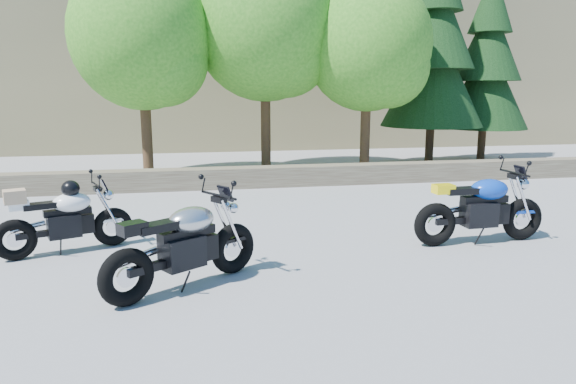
% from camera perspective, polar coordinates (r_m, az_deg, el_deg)
% --- Properties ---
extents(ground, '(90.00, 90.00, 0.00)m').
position_cam_1_polar(ground, '(7.63, -0.07, -7.04)').
color(ground, gray).
rests_on(ground, ground).
extents(stone_wall, '(22.00, 0.55, 0.50)m').
position_cam_1_polar(stone_wall, '(12.87, -4.62, 1.65)').
color(stone_wall, brown).
rests_on(stone_wall, ground).
extents(hillside, '(80.00, 30.00, 15.00)m').
position_cam_1_polar(hillside, '(35.75, -3.90, 19.49)').
color(hillside, brown).
rests_on(hillside, ground).
extents(tree_decid_left, '(3.67, 3.67, 5.62)m').
position_cam_1_polar(tree_decid_left, '(14.34, -15.53, 15.84)').
color(tree_decid_left, '#382314').
rests_on(tree_decid_left, ground).
extents(tree_decid_mid, '(4.08, 4.08, 6.24)m').
position_cam_1_polar(tree_decid_mid, '(14.91, -2.12, 17.61)').
color(tree_decid_mid, '#382314').
rests_on(tree_decid_mid, ground).
extents(tree_decid_right, '(3.54, 3.54, 5.41)m').
position_cam_1_polar(tree_decid_right, '(14.97, 9.31, 15.37)').
color(tree_decid_right, '#382314').
rests_on(tree_decid_right, ground).
extents(conifer_near, '(3.17, 3.17, 7.06)m').
position_cam_1_polar(conifer_near, '(17.12, 15.99, 15.17)').
color(conifer_near, '#382314').
rests_on(conifer_near, ground).
extents(conifer_far, '(2.82, 2.82, 6.27)m').
position_cam_1_polar(conifer_far, '(18.68, 21.28, 13.23)').
color(conifer_far, '#382314').
rests_on(conifer_far, ground).
extents(silver_bike, '(1.92, 1.36, 1.10)m').
position_cam_1_polar(silver_bike, '(6.40, -11.41, -5.87)').
color(silver_bike, black).
rests_on(silver_bike, ground).
extents(white_bike, '(1.89, 0.90, 1.09)m').
position_cam_1_polar(white_bike, '(8.30, -23.63, -2.66)').
color(white_bike, black).
rests_on(white_bike, ground).
extents(blue_bike, '(2.24, 0.71, 1.13)m').
position_cam_1_polar(blue_bike, '(8.66, 20.68, -1.80)').
color(blue_bike, black).
rests_on(blue_bike, ground).
extents(backpack, '(0.33, 0.31, 0.39)m').
position_cam_1_polar(backpack, '(10.33, 20.28, -1.78)').
color(backpack, black).
rests_on(backpack, ground).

